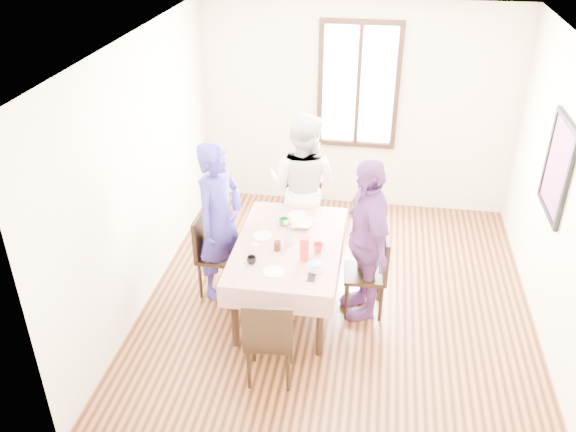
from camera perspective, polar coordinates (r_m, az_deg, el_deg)
The scene contains 30 objects.
ground at distance 6.48m, azimuth 4.74°, elevation -7.87°, with size 4.50×4.50×0.00m, color black.
back_wall at distance 7.84m, azimuth 6.59°, elevation 10.14°, with size 4.00×4.00×0.00m, color #F2E5C5.
right_wall at distance 6.01m, azimuth 24.65°, elevation 1.26°, with size 4.50×4.50×0.00m, color #F2E5C5.
window_frame at distance 7.73m, azimuth 6.71°, elevation 12.19°, with size 1.02×0.06×1.62m, color black.
window_pane at distance 7.74m, azimuth 6.72°, elevation 12.21°, with size 0.90×0.02×1.50m, color white.
art_poster at distance 6.18m, azimuth 24.26°, elevation 4.21°, with size 0.04×0.76×0.96m, color red.
dining_table at distance 6.16m, azimuth 0.07°, elevation -5.65°, with size 0.92×1.51×0.75m, color black.
tablecloth at distance 5.95m, azimuth 0.08°, elevation -2.65°, with size 1.04×1.63×0.01m, color #560004.
chair_left at distance 6.37m, azimuth -6.56°, elevation -3.68°, with size 0.42×0.42×0.91m, color black.
chair_right at distance 6.10m, azimuth 7.31°, elevation -5.40°, with size 0.42×0.42×0.91m, color black.
chair_far at distance 6.98m, azimuth 1.41°, elevation -0.29°, with size 0.42×0.42×0.91m, color black.
chair_near at distance 5.31m, azimuth -1.72°, elevation -11.30°, with size 0.42×0.42×0.91m, color black.
person_left at distance 6.16m, azimuth -6.59°, elevation -0.58°, with size 0.62×0.41×1.71m, color navy.
person_far at distance 6.77m, azimuth 1.43°, elevation 2.70°, with size 0.85×0.66×1.74m, color silver.
person_right at distance 5.89m, azimuth 7.35°, elevation -2.20°, with size 1.00×0.42×1.71m, color #623475.
mug_black at distance 5.64m, azimuth -3.48°, elevation -4.21°, with size 0.09×0.09×0.07m, color black.
mug_flag at distance 5.79m, azimuth 2.87°, elevation -3.05°, with size 0.10×0.10×0.10m, color red.
mug_green at distance 6.23m, azimuth -0.41°, elevation -0.55°, with size 0.10×0.10×0.08m, color #0C7226.
serving_bowl at distance 6.22m, azimuth 1.27°, elevation -0.74°, with size 0.24×0.24×0.06m, color white.
juice_carton at distance 5.64m, azimuth 1.57°, elevation -3.16°, with size 0.08×0.08×0.24m, color red.
butter_tub at distance 5.54m, azimuth 2.59°, elevation -4.89°, with size 0.13×0.13×0.07m, color white.
jam_jar at distance 5.82m, azimuth -1.02°, elevation -2.85°, with size 0.07×0.07×0.10m, color black.
drinking_glass at distance 5.79m, azimuth -3.13°, elevation -3.08°, with size 0.07×0.07×0.09m, color silver.
smartphone at distance 5.46m, azimuth 2.24°, elevation -5.83°, with size 0.07×0.14×0.01m, color black.
flower_vase at distance 5.92m, azimuth 0.16°, elevation -2.03°, with size 0.07×0.07×0.13m, color silver.
plate_left at distance 6.06m, azimuth -2.46°, elevation -1.89°, with size 0.20×0.20×0.01m, color white.
plate_far at distance 6.43m, azimuth 0.91°, elevation 0.10°, with size 0.20×0.20×0.01m, color white.
plate_near at distance 5.53m, azimuth -1.36°, elevation -5.30°, with size 0.20×0.20×0.01m, color white.
butter_lid at distance 5.52m, azimuth 2.60°, elevation -4.55°, with size 0.12×0.12×0.01m, color blue.
flower_bunch at distance 5.86m, azimuth 0.16°, elevation -1.05°, with size 0.09×0.09×0.10m, color yellow, non-canonical shape.
Camera 1 is at (0.29, -5.15, 3.92)m, focal length 37.44 mm.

